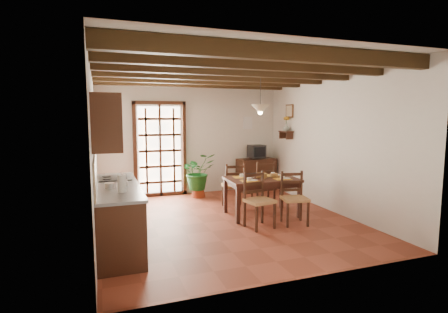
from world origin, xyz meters
name	(u,v)px	position (x,y,z in m)	size (l,w,h in m)	color
ground_plane	(226,220)	(0.00, 0.00, 0.00)	(5.00, 5.00, 0.00)	brown
room_shell	(226,122)	(0.00, 0.00, 1.82)	(4.52, 5.02, 2.81)	silver
ceiling_beams	(226,73)	(0.00, 0.00, 2.69)	(4.50, 4.34, 0.20)	black
french_door	(160,148)	(-0.80, 2.45, 1.18)	(1.26, 0.11, 2.32)	white
kitchen_counter	(117,214)	(-1.96, -0.60, 0.47)	(0.64, 2.25, 1.38)	#331A10
upper_cabinet	(106,123)	(-2.08, -1.30, 1.85)	(0.35, 0.80, 0.70)	#331A10
range_hood	(106,128)	(-2.05, -0.05, 1.73)	(0.38, 0.60, 0.54)	white
counter_items	(116,181)	(-1.95, -0.51, 0.96)	(0.50, 1.43, 0.25)	black
dining_table	(262,183)	(0.77, 0.11, 0.64)	(1.39, 0.93, 0.73)	#3B1B13
chair_near_left	(259,210)	(0.40, -0.57, 0.30)	(0.51, 0.50, 0.96)	#B5824D
chair_near_right	(294,208)	(1.08, -0.60, 0.29)	(0.50, 0.49, 0.94)	#B5824D
chair_far_left	(234,194)	(0.46, 0.81, 0.30)	(0.49, 0.48, 0.96)	#B5824D
chair_far_right	(263,191)	(1.14, 0.78, 0.30)	(0.49, 0.47, 0.97)	#B5824D
table_setting	(262,178)	(0.77, 0.11, 0.75)	(0.99, 0.66, 0.09)	gold
table_bowl	(249,177)	(0.53, 0.17, 0.76)	(0.22, 0.22, 0.05)	white
sideboard	(256,174)	(1.64, 2.23, 0.42)	(0.98, 0.44, 0.83)	#331A10
crt_tv	(257,151)	(1.64, 2.22, 1.02)	(0.40, 0.37, 0.33)	black
fuse_box	(248,123)	(1.50, 2.48, 1.75)	(0.25, 0.03, 0.32)	white
plant_pot	(198,192)	(0.02, 2.01, 0.11)	(0.35, 0.35, 0.21)	maroon
potted_plant	(198,173)	(0.02, 2.01, 0.57)	(2.03, 1.74, 2.26)	#144C19
wall_shelf	(286,133)	(2.14, 1.60, 1.51)	(0.20, 0.42, 0.20)	#331A10
shelf_vase	(286,127)	(2.14, 1.60, 1.65)	(0.15, 0.15, 0.15)	#B2BFB2
shelf_flowers	(286,119)	(2.14, 1.60, 1.86)	(0.14, 0.14, 0.36)	gold
framed_picture	(290,111)	(2.22, 1.60, 2.05)	(0.03, 0.32, 0.32)	brown
pendant_lamp	(260,108)	(0.77, 0.21, 2.08)	(0.36, 0.36, 0.84)	black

